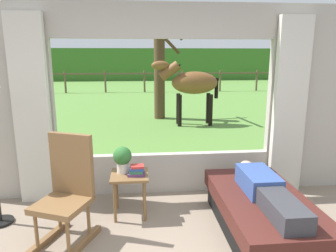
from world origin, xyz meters
name	(u,v)px	position (x,y,z in m)	size (l,w,h in m)	color
back_wall_with_window	(165,104)	(0.00, 2.26, 1.25)	(5.20, 0.12, 2.55)	#ADA599
curtain_panel_left	(32,112)	(-1.69, 2.12, 1.20)	(0.44, 0.10, 2.40)	beige
curtain_panel_right	(289,107)	(1.69, 2.12, 1.20)	(0.44, 0.10, 2.40)	beige
outdoor_pasture_lawn	(145,95)	(0.00, 13.16, 0.01)	(36.00, 21.68, 0.02)	#568438
distant_hill_ridge	(142,64)	(0.00, 23.00, 1.20)	(36.00, 2.00, 2.40)	#396B27
recliner_sofa	(262,213)	(0.95, 1.08, 0.22)	(0.91, 1.70, 0.42)	black
reclining_person	(265,189)	(0.95, 1.03, 0.52)	(0.34, 1.43, 0.22)	#334C8C
rocking_chair	(67,191)	(-1.10, 1.14, 0.55)	(0.69, 0.81, 1.12)	brown
side_table	(130,181)	(-0.48, 1.61, 0.43)	(0.44, 0.44, 0.52)	brown
potted_plant	(122,158)	(-0.56, 1.67, 0.70)	(0.22, 0.22, 0.32)	silver
book_stack	(137,171)	(-0.39, 1.56, 0.58)	(0.20, 0.14, 0.12)	#59336B
horse	(192,83)	(1.08, 6.43, 1.16)	(1.81, 0.56, 1.73)	brown
pasture_tree	(160,65)	(0.31, 7.43, 1.61)	(1.39, 1.41, 3.32)	#4C3823
pasture_fence_line	(144,78)	(0.00, 14.46, 0.74)	(16.10, 0.10, 1.10)	brown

